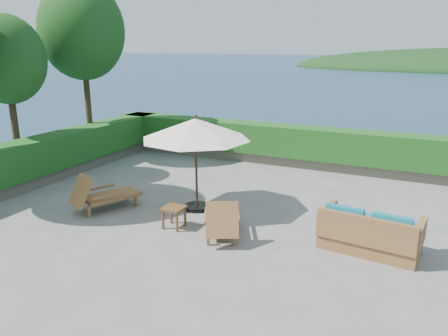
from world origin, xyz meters
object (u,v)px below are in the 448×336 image
at_px(lounge_right, 222,219).
at_px(wicker_loveseat, 369,234).
at_px(patio_umbrella, 196,130).
at_px(lounge_left, 102,194).
at_px(side_table, 174,211).

bearing_deg(lounge_right, wicker_loveseat, -14.67).
height_order(patio_umbrella, lounge_left, patio_umbrella).
bearing_deg(lounge_left, patio_umbrella, 52.71).
distance_m(lounge_right, wicker_loveseat, 3.01).
bearing_deg(patio_umbrella, wicker_loveseat, -7.79).
bearing_deg(patio_umbrella, lounge_left, -153.43).
distance_m(side_table, wicker_loveseat, 4.17).
relative_size(patio_umbrella, lounge_right, 1.84).
bearing_deg(wicker_loveseat, side_table, -164.46).
relative_size(lounge_right, side_table, 3.55).
relative_size(lounge_left, lounge_right, 1.03).
xyz_separation_m(patio_umbrella, side_table, (0.09, -1.23, -1.61)).
bearing_deg(patio_umbrella, side_table, -85.95).
relative_size(lounge_left, wicker_loveseat, 0.90).
bearing_deg(side_table, lounge_right, 2.41).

